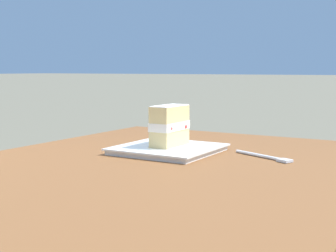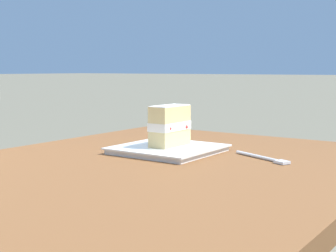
{
  "view_description": "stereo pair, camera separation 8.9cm",
  "coord_description": "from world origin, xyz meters",
  "views": [
    {
      "loc": [
        0.88,
        0.56,
        0.96
      ],
      "look_at": [
        -0.16,
        -0.06,
        0.81
      ],
      "focal_mm": 51.92,
      "sensor_mm": 36.0,
      "label": 1
    },
    {
      "loc": [
        0.83,
        0.63,
        0.96
      ],
      "look_at": [
        -0.16,
        -0.06,
        0.81
      ],
      "focal_mm": 51.92,
      "sensor_mm": 36.0,
      "label": 2
    }
  ],
  "objects": [
    {
      "name": "dessert_fork",
      "position": [
        -0.21,
        0.18,
        0.75
      ],
      "size": [
        0.08,
        0.16,
        0.01
      ],
      "color": "silver",
      "rests_on": "patio_table"
    },
    {
      "name": "dessert_plate",
      "position": [
        -0.16,
        -0.06,
        0.76
      ],
      "size": [
        0.24,
        0.24,
        0.02
      ],
      "color": "white",
      "rests_on": "patio_table"
    },
    {
      "name": "cake_slice",
      "position": [
        -0.17,
        -0.06,
        0.81
      ],
      "size": [
        0.12,
        0.06,
        0.1
      ],
      "color": "#E0C17A",
      "rests_on": "dessert_plate"
    },
    {
      "name": "patio_table",
      "position": [
        0.0,
        0.0,
        0.63
      ],
      "size": [
        1.18,
        0.89,
        0.75
      ],
      "color": "brown",
      "rests_on": "ground"
    }
  ]
}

